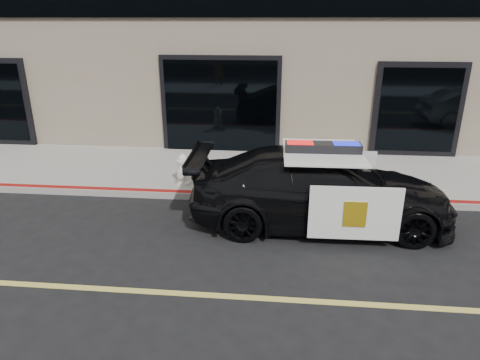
{
  "coord_description": "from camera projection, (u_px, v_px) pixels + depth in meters",
  "views": [
    {
      "loc": [
        0.74,
        -5.21,
        3.81
      ],
      "look_at": [
        0.02,
        2.2,
        1.0
      ],
      "focal_mm": 32.0,
      "sensor_mm": 36.0,
      "label": 1
    }
  ],
  "objects": [
    {
      "name": "ground",
      "position": [
        224.0,
        296.0,
        6.27
      ],
      "size": [
        120.0,
        120.0,
        0.0
      ],
      "primitive_type": "plane",
      "color": "black",
      "rests_on": "ground"
    },
    {
      "name": "sidewalk_n",
      "position": [
        251.0,
        172.0,
        11.13
      ],
      "size": [
        60.0,
        3.5,
        0.15
      ],
      "primitive_type": "cube",
      "color": "gray",
      "rests_on": "ground"
    },
    {
      "name": "police_car",
      "position": [
        320.0,
        188.0,
        8.27
      ],
      "size": [
        2.41,
        5.12,
        1.65
      ],
      "color": "black",
      "rests_on": "ground"
    },
    {
      "name": "fire_hydrant",
      "position": [
        183.0,
        170.0,
        9.99
      ],
      "size": [
        0.34,
        0.47,
        0.75
      ],
      "color": "white",
      "rests_on": "sidewalk_n"
    }
  ]
}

